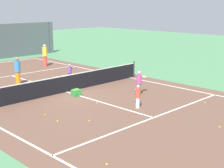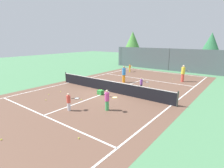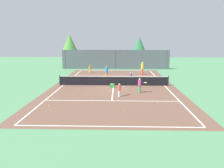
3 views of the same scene
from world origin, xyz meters
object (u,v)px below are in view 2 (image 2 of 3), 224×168
Objects in this scene: ball_crate at (100,92)px; tennis_ball_9 at (49,95)px; tennis_ball_7 at (1,140)px; player_4 at (107,100)px; player_3 at (183,73)px; player_5 at (124,74)px; tennis_ball_4 at (79,138)px; tennis_ball_5 at (46,100)px; tennis_ball_1 at (61,92)px; player_2 at (69,102)px; player_1 at (130,68)px; tennis_ball_8 at (86,81)px; tennis_ball_6 at (149,86)px; tennis_ball_0 at (81,99)px; player_0 at (142,84)px; tennis_ball_3 at (172,79)px.

ball_crate reaches higher than tennis_ball_9.
ball_crate is 8.13m from tennis_ball_7.
player_3 is at bearing 83.17° from player_4.
tennis_ball_4 is at bearing -66.35° from player_5.
tennis_ball_1 is at bearing 114.45° from tennis_ball_5.
tennis_ball_7 is at bearing -105.46° from player_4.
tennis_ball_1 is 1.12m from tennis_ball_9.
tennis_ball_4 is at bearing -57.07° from ball_crate.
tennis_ball_7 is (-1.58, -5.72, -0.68)m from player_4.
player_2 reaches higher than tennis_ball_9.
player_1 is 2.44× the size of ball_crate.
tennis_ball_8 is (-8.27, 8.61, 0.00)m from tennis_ball_4.
tennis_ball_6 is at bearing 85.17° from tennis_ball_7.
tennis_ball_5 is at bearing -65.55° from tennis_ball_1.
tennis_ball_6 is (5.31, 6.40, 0.00)m from tennis_ball_1.
tennis_ball_0 is at bearing -74.39° from player_1.
tennis_ball_8 is at bearing -144.08° from player_3.
player_2 is (-1.36, -7.08, 0.01)m from player_0.
player_0 is 17.30× the size of tennis_ball_5.
tennis_ball_4 is (1.13, -3.49, -0.68)m from player_4.
tennis_ball_4 is 6.39m from tennis_ball_5.
player_5 reaches higher than tennis_ball_7.
player_0 is 17.30× the size of tennis_ball_6.
tennis_ball_3 is at bearing 89.68° from player_4.
tennis_ball_0 and tennis_ball_9 have the same top height.
ball_crate is (-2.10, -3.22, -0.42)m from player_0.
tennis_ball_1 is 1.00× the size of tennis_ball_4.
player_2 is at bearing -99.19° from tennis_ball_6.
player_0 reaches higher than tennis_ball_0.
tennis_ball_0 is 1.00× the size of tennis_ball_9.
player_5 reaches higher than player_4.
tennis_ball_7 and tennis_ball_9 have the same top height.
tennis_ball_8 is (-2.25, 6.45, 0.00)m from tennis_ball_5.
tennis_ball_8 is at bearing -95.95° from player_1.
player_2 reaches higher than player_1.
player_1 is 14.25m from tennis_ball_5.
player_4 reaches higher than tennis_ball_4.
player_3 is 4.65m from tennis_ball_6.
tennis_ball_7 is at bearing -56.64° from tennis_ball_1.
player_5 is (-3.51, 7.10, 0.18)m from player_4.
player_3 reaches higher than tennis_ball_9.
player_3 reaches higher than tennis_ball_6.
player_3 is 1.31× the size of player_4.
tennis_ball_4 and tennis_ball_6 have the same top height.
player_3 is 1.67m from tennis_ball_3.
tennis_ball_8 is (-8.49, -6.15, -0.89)m from player_3.
player_4 is 3.73m from tennis_ball_4.
player_0 is 8.16m from tennis_ball_5.
player_3 reaches higher than player_1.
tennis_ball_3 is at bearing 84.51° from player_0.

